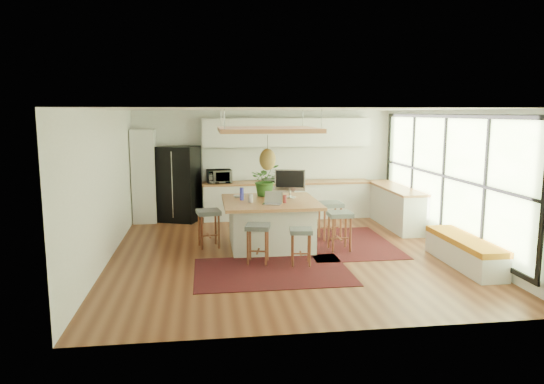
{
  "coord_description": "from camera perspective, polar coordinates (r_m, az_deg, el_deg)",
  "views": [
    {
      "loc": [
        -1.5,
        -9.09,
        2.65
      ],
      "look_at": [
        -0.2,
        0.5,
        1.1
      ],
      "focal_mm": 33.01,
      "sensor_mm": 36.0,
      "label": 1
    }
  ],
  "objects": [
    {
      "name": "wall_front",
      "position": [
        5.93,
        7.12,
        -3.61
      ],
      "size": [
        6.5,
        0.0,
        6.5
      ],
      "primitive_type": "plane",
      "rotation": [
        -1.57,
        0.0,
        0.0
      ],
      "color": "silver",
      "rests_on": "ground"
    },
    {
      "name": "rug_near",
      "position": [
        8.49,
        0.03,
        -9.05
      ],
      "size": [
        2.6,
        1.8,
        0.01
      ],
      "primitive_type": "cube",
      "color": "black",
      "rests_on": "floor"
    },
    {
      "name": "pantry",
      "position": [
        12.45,
        -14.35,
        1.77
      ],
      "size": [
        0.55,
        0.6,
        2.25
      ],
      "primitive_type": "cube",
      "color": "silver",
      "rests_on": "floor"
    },
    {
      "name": "island_bowl",
      "position": [
        10.17,
        -3.88,
        -0.53
      ],
      "size": [
        0.22,
        0.22,
        0.05
      ],
      "primitive_type": "imported",
      "rotation": [
        0.0,
        0.0,
        -0.14
      ],
      "color": "silver",
      "rests_on": "island"
    },
    {
      "name": "fridge",
      "position": [
        12.42,
        -10.59,
        0.95
      ],
      "size": [
        1.11,
        1.0,
        1.84
      ],
      "primitive_type": null,
      "rotation": [
        0.0,
        0.0,
        -0.37
      ],
      "color": "black",
      "rests_on": "floor"
    },
    {
      "name": "island_bottle_2",
      "position": [
        9.58,
        1.52,
        -0.68
      ],
      "size": [
        0.07,
        0.07,
        0.19
      ],
      "primitive_type": "cylinder",
      "color": "maroon",
      "rests_on": "island"
    },
    {
      "name": "island_plant",
      "position": [
        10.34,
        -0.72,
        0.99
      ],
      "size": [
        0.62,
        0.69,
        0.53
      ],
      "primitive_type": "imported",
      "rotation": [
        0.0,
        0.0,
        -0.02
      ],
      "color": "#1E4C19",
      "rests_on": "island"
    },
    {
      "name": "floor",
      "position": [
        9.59,
        1.6,
        -6.95
      ],
      "size": [
        7.0,
        7.0,
        0.0
      ],
      "primitive_type": "plane",
      "color": "#542818",
      "rests_on": "ground"
    },
    {
      "name": "window_bench",
      "position": [
        9.37,
        21.07,
        -6.36
      ],
      "size": [
        0.52,
        2.0,
        0.5
      ],
      "primitive_type": null,
      "color": "silver",
      "rests_on": "floor"
    },
    {
      "name": "stool_near_right",
      "position": [
        8.78,
        3.31,
        -6.08
      ],
      "size": [
        0.43,
        0.43,
        0.65
      ],
      "primitive_type": null,
      "rotation": [
        0.0,
        0.0,
        -0.13
      ],
      "color": "#505859",
      "rests_on": "floor"
    },
    {
      "name": "ceiling",
      "position": [
        9.22,
        1.67,
        9.4
      ],
      "size": [
        7.0,
        7.0,
        0.0
      ],
      "primitive_type": "plane",
      "rotation": [
        3.14,
        0.0,
        0.0
      ],
      "color": "white",
      "rests_on": "ground"
    },
    {
      "name": "wall_right",
      "position": [
        10.34,
        19.71,
        1.34
      ],
      "size": [
        0.0,
        7.0,
        7.0
      ],
      "primitive_type": "plane",
      "rotation": [
        1.57,
        0.0,
        -1.57
      ],
      "color": "silver",
      "rests_on": "ground"
    },
    {
      "name": "wall_left",
      "position": [
        9.35,
        -18.42,
        0.64
      ],
      "size": [
        0.0,
        7.0,
        7.0
      ],
      "primitive_type": "plane",
      "rotation": [
        1.57,
        0.0,
        1.57
      ],
      "color": "silver",
      "rests_on": "ground"
    },
    {
      "name": "island",
      "position": [
        9.94,
        -0.2,
        -3.6
      ],
      "size": [
        1.85,
        1.85,
        0.93
      ],
      "primitive_type": null,
      "color": "#955835",
      "rests_on": "floor"
    },
    {
      "name": "ceiling_panel",
      "position": [
        9.59,
        -0.51,
        5.51
      ],
      "size": [
        1.86,
        1.86,
        0.8
      ],
      "primitive_type": null,
      "color": "#955835",
      "rests_on": "ceiling"
    },
    {
      "name": "right_counter_top",
      "position": [
        12.07,
        13.9,
        0.49
      ],
      "size": [
        0.64,
        2.54,
        0.05
      ],
      "primitive_type": "cube",
      "color": "#955835",
      "rests_on": "right_counter_base"
    },
    {
      "name": "range",
      "position": [
        12.59,
        0.62,
        -0.74
      ],
      "size": [
        0.76,
        0.62,
        1.0
      ],
      "primitive_type": null,
      "color": "#A5A5AA",
      "rests_on": "floor"
    },
    {
      "name": "stool_left_side",
      "position": [
        9.99,
        -7.22,
        -4.26
      ],
      "size": [
        0.51,
        0.51,
        0.75
      ],
      "primitive_type": null,
      "rotation": [
        0.0,
        0.0,
        -1.41
      ],
      "color": "#505859",
      "rests_on": "floor"
    },
    {
      "name": "backsplash",
      "position": [
        12.81,
        1.54,
        3.26
      ],
      "size": [
        4.2,
        0.02,
        0.8
      ],
      "primitive_type": "cube",
      "color": "white",
      "rests_on": "wall_back"
    },
    {
      "name": "back_counter_base",
      "position": [
        12.64,
        1.74,
        -0.99
      ],
      "size": [
        4.2,
        0.6,
        0.88
      ],
      "primitive_type": "cube",
      "color": "silver",
      "rests_on": "floor"
    },
    {
      "name": "island_bottle_1",
      "position": [
        9.64,
        -2.44,
        -0.61
      ],
      "size": [
        0.07,
        0.07,
        0.19
      ],
      "primitive_type": "cylinder",
      "color": "silver",
      "rests_on": "island"
    },
    {
      "name": "window_wall",
      "position": [
        10.32,
        19.57,
        1.61
      ],
      "size": [
        0.1,
        6.2,
        2.6
      ],
      "primitive_type": null,
      "color": "black",
      "rests_on": "wall_right"
    },
    {
      "name": "laptop",
      "position": [
        9.39,
        0.01,
        -0.71
      ],
      "size": [
        0.45,
        0.46,
        0.26
      ],
      "primitive_type": null,
      "rotation": [
        0.0,
        0.0,
        -0.38
      ],
      "color": "#A5A5AA",
      "rests_on": "island"
    },
    {
      "name": "monitor",
      "position": [
        10.14,
        2.06,
        0.81
      ],
      "size": [
        0.67,
        0.41,
        0.59
      ],
      "primitive_type": null,
      "rotation": [
        0.0,
        0.0,
        -0.31
      ],
      "color": "#A5A5AA",
      "rests_on": "island"
    },
    {
      "name": "rug_right",
      "position": [
        10.39,
        8.42,
        -5.75
      ],
      "size": [
        1.8,
        2.6,
        0.01
      ],
      "primitive_type": "cube",
      "color": "black",
      "rests_on": "floor"
    },
    {
      "name": "right_counter_base",
      "position": [
        12.15,
        13.82,
        -1.66
      ],
      "size": [
        0.6,
        2.5,
        0.88
      ],
      "primitive_type": "cube",
      "color": "silver",
      "rests_on": "floor"
    },
    {
      "name": "island_bottle_0",
      "position": [
        9.88,
        -3.44,
        -0.39
      ],
      "size": [
        0.07,
        0.07,
        0.19
      ],
      "primitive_type": "cylinder",
      "color": "#2D30B5",
      "rests_on": "island"
    },
    {
      "name": "stool_right_back",
      "position": [
        10.6,
        6.62,
        -3.47
      ],
      "size": [
        0.5,
        0.5,
        0.79
      ],
      "primitive_type": null,
      "rotation": [
        0.0,
        0.0,
        1.65
      ],
      "color": "#505859",
      "rests_on": "floor"
    },
    {
      "name": "wall_back",
      "position": [
        12.75,
        -0.92,
        3.24
      ],
      "size": [
        6.5,
        0.0,
        6.5
      ],
      "primitive_type": "plane",
      "rotation": [
        1.57,
        0.0,
        0.0
      ],
      "color": "silver",
      "rests_on": "ground"
    },
    {
      "name": "microwave",
      "position": [
        12.39,
        -6.05,
        1.96
      ],
      "size": [
        0.62,
        0.4,
        0.4
      ],
      "primitive_type": "imported",
      "rotation": [
        0.0,
        0.0,
        0.13
      ],
      "color": "#A5A5AA",
      "rests_on": "back_counter_top"
    },
    {
      "name": "stool_right_front",
      "position": [
        9.77,
        7.7,
        -4.58
      ],
      "size": [
        0.45,
        0.45,
        0.75
      ],
      "primitive_type": null,
      "rotation": [
        0.0,
        0.0,
        1.57
      ],
      "color": "#505859",
      "rests_on": "floor"
    },
    {
      "name": "stool_near_left",
      "position": [
        8.86,
        -1.62,
        -5.91
      ],
      "size": [
        0.5,
        0.5,
        0.7
      ],
      "primitive_type": null,
      "rotation": [
        0.0,
        0.0,
        -0.22
      ],
      "color": "#505859",
      "rests_on": "floor"
    },
    {
      "name": "upper_cabinets",
      "position": [
        12.59,
        1.67,
        6.81
      ],
      "size": [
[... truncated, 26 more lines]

